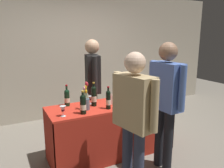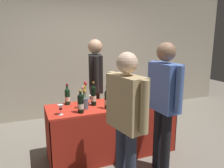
# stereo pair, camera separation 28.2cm
# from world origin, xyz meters

# --- Properties ---
(ground_plane) EXTENTS (12.00, 12.00, 0.00)m
(ground_plane) POSITION_xyz_m (0.00, 0.00, 0.00)
(ground_plane) COLOR gray
(back_partition) EXTENTS (7.73, 0.12, 2.71)m
(back_partition) POSITION_xyz_m (0.00, 1.98, 1.35)
(back_partition) COLOR #B2A893
(back_partition) RESTS_ON ground_plane
(tasting_table) EXTENTS (1.88, 0.64, 0.79)m
(tasting_table) POSITION_xyz_m (0.00, 0.00, 0.54)
(tasting_table) COLOR red
(tasting_table) RESTS_ON ground_plane
(featured_wine_bottle) EXTENTS (0.07, 0.07, 0.31)m
(featured_wine_bottle) POSITION_xyz_m (0.39, -0.17, 0.91)
(featured_wine_bottle) COLOR #192333
(featured_wine_bottle) RESTS_ON tasting_table
(display_bottle_0) EXTENTS (0.08, 0.08, 0.35)m
(display_bottle_0) POSITION_xyz_m (-0.27, 0.04, 0.93)
(display_bottle_0) COLOR black
(display_bottle_0) RESTS_ON tasting_table
(display_bottle_1) EXTENTS (0.07, 0.07, 0.32)m
(display_bottle_1) POSITION_xyz_m (-0.15, -0.18, 0.92)
(display_bottle_1) COLOR black
(display_bottle_1) RESTS_ON tasting_table
(display_bottle_2) EXTENTS (0.08, 0.08, 0.31)m
(display_bottle_2) POSITION_xyz_m (-0.52, -0.21, 0.92)
(display_bottle_2) COLOR black
(display_bottle_2) RESTS_ON tasting_table
(display_bottle_3) EXTENTS (0.08, 0.08, 0.31)m
(display_bottle_3) POSITION_xyz_m (-0.61, 0.21, 0.91)
(display_bottle_3) COLOR black
(display_bottle_3) RESTS_ON tasting_table
(display_bottle_4) EXTENTS (0.07, 0.07, 0.30)m
(display_bottle_4) POSITION_xyz_m (0.77, 0.20, 0.91)
(display_bottle_4) COLOR #192333
(display_bottle_4) RESTS_ON tasting_table
(wine_glass_near_vendor) EXTENTS (0.07, 0.07, 0.12)m
(wine_glass_near_vendor) POSITION_xyz_m (-0.28, 0.15, 0.87)
(wine_glass_near_vendor) COLOR silver
(wine_glass_near_vendor) RESTS_ON tasting_table
(wine_glass_mid) EXTENTS (0.07, 0.07, 0.13)m
(wine_glass_mid) POSITION_xyz_m (0.17, 0.21, 0.88)
(wine_glass_mid) COLOR silver
(wine_glass_mid) RESTS_ON tasting_table
(wine_glass_near_taster) EXTENTS (0.08, 0.08, 0.13)m
(wine_glass_near_taster) POSITION_xyz_m (-0.78, -0.18, 0.88)
(wine_glass_near_taster) COLOR silver
(wine_glass_near_taster) RESTS_ON tasting_table
(flower_vase) EXTENTS (0.09, 0.09, 0.39)m
(flower_vase) POSITION_xyz_m (-0.43, -0.07, 0.91)
(flower_vase) COLOR slate
(flower_vase) RESTS_ON tasting_table
(brochure_stand) EXTENTS (0.14, 0.03, 0.16)m
(brochure_stand) POSITION_xyz_m (0.01, -0.04, 0.87)
(brochure_stand) COLOR silver
(brochure_stand) RESTS_ON tasting_table
(vendor_presenter) EXTENTS (0.31, 0.59, 1.71)m
(vendor_presenter) POSITION_xyz_m (-0.06, 0.59, 1.04)
(vendor_presenter) COLOR #4C4233
(vendor_presenter) RESTS_ON ground_plane
(taster_foreground_right) EXTENTS (0.23, 0.61, 1.70)m
(taster_foreground_right) POSITION_xyz_m (0.43, -0.67, 1.03)
(taster_foreground_right) COLOR black
(taster_foreground_right) RESTS_ON ground_plane
(taster_foreground_left) EXTENTS (0.30, 0.63, 1.61)m
(taster_foreground_left) POSITION_xyz_m (-0.20, -0.91, 0.97)
(taster_foreground_left) COLOR #2D3347
(taster_foreground_left) RESTS_ON ground_plane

